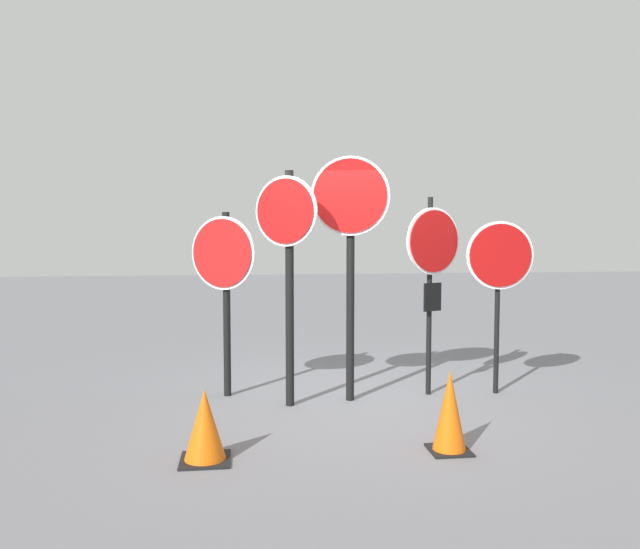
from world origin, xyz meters
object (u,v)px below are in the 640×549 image
(stop_sign_0, at_px, (224,270))
(stop_sign_4, at_px, (500,266))
(stop_sign_2, at_px, (350,230))
(stop_sign_3, at_px, (433,257))
(traffic_cone_1, at_px, (450,411))
(traffic_cone_0, at_px, (205,426))
(stop_sign_1, at_px, (287,247))

(stop_sign_0, distance_m, stop_sign_4, 3.09)
(stop_sign_2, bearing_deg, stop_sign_3, 22.61)
(stop_sign_3, xyz_separation_m, traffic_cone_1, (-0.39, -1.78, -1.23))
(stop_sign_2, relative_size, traffic_cone_1, 3.81)
(stop_sign_3, xyz_separation_m, traffic_cone_0, (-2.42, -1.75, -1.28))
(stop_sign_0, distance_m, stop_sign_1, 0.87)
(stop_sign_2, relative_size, stop_sign_4, 1.35)
(stop_sign_2, distance_m, stop_sign_3, 1.01)
(stop_sign_3, height_order, stop_sign_4, stop_sign_3)
(stop_sign_0, xyz_separation_m, traffic_cone_1, (1.92, -2.00, -1.08))
(stop_sign_2, xyz_separation_m, traffic_cone_1, (0.57, -1.64, -1.52))
(stop_sign_0, xyz_separation_m, stop_sign_1, (0.67, -0.48, 0.26))
(stop_sign_0, height_order, stop_sign_1, stop_sign_1)
(stop_sign_0, bearing_deg, stop_sign_4, 26.48)
(stop_sign_1, height_order, stop_sign_2, stop_sign_2)
(stop_sign_0, height_order, traffic_cone_0, stop_sign_0)
(traffic_cone_0, height_order, traffic_cone_1, traffic_cone_1)
(stop_sign_1, relative_size, traffic_cone_1, 3.57)
(stop_sign_3, distance_m, stop_sign_4, 0.77)
(stop_sign_1, bearing_deg, stop_sign_2, 44.66)
(stop_sign_1, distance_m, traffic_cone_0, 2.19)
(stop_sign_1, relative_size, stop_sign_4, 1.26)
(stop_sign_4, height_order, traffic_cone_1, stop_sign_4)
(stop_sign_1, relative_size, stop_sign_3, 1.11)
(stop_sign_3, relative_size, stop_sign_4, 1.14)
(stop_sign_1, bearing_deg, traffic_cone_1, -15.76)
(stop_sign_1, bearing_deg, stop_sign_0, 179.38)
(stop_sign_3, relative_size, traffic_cone_1, 3.21)
(stop_sign_2, height_order, traffic_cone_0, stop_sign_2)
(stop_sign_2, bearing_deg, stop_sign_0, 179.57)
(stop_sign_0, relative_size, stop_sign_1, 0.83)
(stop_sign_1, bearing_deg, stop_sign_3, 43.69)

